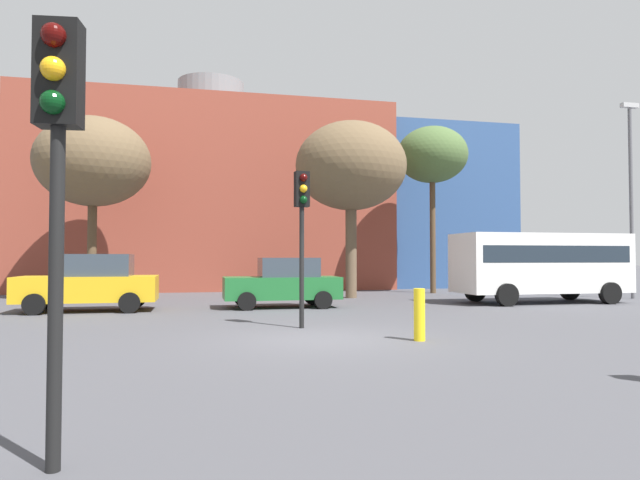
{
  "coord_description": "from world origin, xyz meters",
  "views": [
    {
      "loc": [
        -2.7,
        -11.77,
        1.77
      ],
      "look_at": [
        1.69,
        7.75,
        2.42
      ],
      "focal_mm": 30.92,
      "sensor_mm": 36.0,
      "label": 1
    }
  ],
  "objects_px": {
    "parked_car_1": "(91,283)",
    "traffic_light_island": "(302,213)",
    "white_bus": "(540,262)",
    "bare_tree_1": "(93,162)",
    "bare_tree_2": "(432,156)",
    "parked_car_2": "(283,283)",
    "bollard_yellow_0": "(419,315)",
    "traffic_light_near_left": "(57,138)",
    "street_lamp": "(631,188)",
    "bare_tree_0": "(351,167)"
  },
  "relations": [
    {
      "from": "parked_car_1",
      "to": "traffic_light_island",
      "type": "height_order",
      "value": "traffic_light_island"
    },
    {
      "from": "white_bus",
      "to": "bare_tree_1",
      "type": "distance_m",
      "value": 19.1
    },
    {
      "from": "parked_car_1",
      "to": "bare_tree_2",
      "type": "distance_m",
      "value": 17.46
    },
    {
      "from": "parked_car_2",
      "to": "white_bus",
      "type": "xyz_separation_m",
      "value": [
        10.25,
        -0.21,
        0.74
      ]
    },
    {
      "from": "bare_tree_1",
      "to": "bollard_yellow_0",
      "type": "height_order",
      "value": "bare_tree_1"
    },
    {
      "from": "traffic_light_near_left",
      "to": "bare_tree_1",
      "type": "bearing_deg",
      "value": -164.52
    },
    {
      "from": "parked_car_2",
      "to": "traffic_light_island",
      "type": "bearing_deg",
      "value": 85.67
    },
    {
      "from": "bare_tree_2",
      "to": "street_lamp",
      "type": "xyz_separation_m",
      "value": [
        6.92,
        -5.44,
        -2.14
      ]
    },
    {
      "from": "white_bus",
      "to": "bare_tree_1",
      "type": "bearing_deg",
      "value": -18.22
    },
    {
      "from": "traffic_light_island",
      "to": "bare_tree_0",
      "type": "distance_m",
      "value": 11.12
    },
    {
      "from": "traffic_light_near_left",
      "to": "bare_tree_1",
      "type": "height_order",
      "value": "bare_tree_1"
    },
    {
      "from": "bare_tree_1",
      "to": "street_lamp",
      "type": "bearing_deg",
      "value": -11.58
    },
    {
      "from": "parked_car_2",
      "to": "traffic_light_near_left",
      "type": "xyz_separation_m",
      "value": [
        -4.21,
        -14.61,
        1.89
      ]
    },
    {
      "from": "parked_car_1",
      "to": "bare_tree_1",
      "type": "distance_m",
      "value": 7.55
    },
    {
      "from": "parked_car_1",
      "to": "traffic_light_island",
      "type": "bearing_deg",
      "value": 135.69
    },
    {
      "from": "parked_car_2",
      "to": "bollard_yellow_0",
      "type": "xyz_separation_m",
      "value": [
        1.61,
        -8.52,
        -0.33
      ]
    },
    {
      "from": "parked_car_2",
      "to": "traffic_light_near_left",
      "type": "height_order",
      "value": "traffic_light_near_left"
    },
    {
      "from": "white_bus",
      "to": "bare_tree_1",
      "type": "xyz_separation_m",
      "value": [
        -17.68,
        5.82,
        4.28
      ]
    },
    {
      "from": "parked_car_1",
      "to": "bare_tree_1",
      "type": "height_order",
      "value": "bare_tree_1"
    },
    {
      "from": "traffic_light_island",
      "to": "bollard_yellow_0",
      "type": "bearing_deg",
      "value": 31.34
    },
    {
      "from": "street_lamp",
      "to": "bollard_yellow_0",
      "type": "bearing_deg",
      "value": -145.96
    },
    {
      "from": "parked_car_2",
      "to": "traffic_light_island",
      "type": "height_order",
      "value": "traffic_light_island"
    },
    {
      "from": "parked_car_1",
      "to": "traffic_light_island",
      "type": "distance_m",
      "value": 8.65
    },
    {
      "from": "traffic_light_near_left",
      "to": "bare_tree_0",
      "type": "xyz_separation_m",
      "value": [
        7.88,
        18.63,
        3.07
      ]
    },
    {
      "from": "bare_tree_2",
      "to": "street_lamp",
      "type": "distance_m",
      "value": 9.06
    },
    {
      "from": "parked_car_1",
      "to": "bollard_yellow_0",
      "type": "relative_size",
      "value": 3.93
    },
    {
      "from": "parked_car_1",
      "to": "street_lamp",
      "type": "relative_size",
      "value": 0.51
    },
    {
      "from": "parked_car_2",
      "to": "bare_tree_1",
      "type": "xyz_separation_m",
      "value": [
        -7.43,
        5.61,
        5.02
      ]
    },
    {
      "from": "parked_car_1",
      "to": "parked_car_2",
      "type": "relative_size",
      "value": 1.07
    },
    {
      "from": "traffic_light_near_left",
      "to": "traffic_light_island",
      "type": "height_order",
      "value": "traffic_light_island"
    },
    {
      "from": "bare_tree_1",
      "to": "bare_tree_0",
      "type": "bearing_deg",
      "value": -8.15
    },
    {
      "from": "bollard_yellow_0",
      "to": "street_lamp",
      "type": "distance_m",
      "value": 17.36
    },
    {
      "from": "bollard_yellow_0",
      "to": "bare_tree_0",
      "type": "bearing_deg",
      "value": 80.66
    },
    {
      "from": "parked_car_2",
      "to": "bare_tree_1",
      "type": "height_order",
      "value": "bare_tree_1"
    },
    {
      "from": "parked_car_2",
      "to": "bare_tree_0",
      "type": "distance_m",
      "value": 7.37
    },
    {
      "from": "white_bus",
      "to": "bare_tree_0",
      "type": "relative_size",
      "value": 0.86
    },
    {
      "from": "bare_tree_1",
      "to": "bollard_yellow_0",
      "type": "bearing_deg",
      "value": -57.39
    },
    {
      "from": "traffic_light_near_left",
      "to": "bare_tree_1",
      "type": "relative_size",
      "value": 0.48
    },
    {
      "from": "traffic_light_island",
      "to": "street_lamp",
      "type": "bearing_deg",
      "value": 106.34
    },
    {
      "from": "bare_tree_1",
      "to": "bare_tree_2",
      "type": "height_order",
      "value": "bare_tree_2"
    },
    {
      "from": "parked_car_2",
      "to": "bollard_yellow_0",
      "type": "distance_m",
      "value": 8.67
    },
    {
      "from": "parked_car_1",
      "to": "parked_car_2",
      "type": "distance_m",
      "value": 6.48
    },
    {
      "from": "bare_tree_0",
      "to": "bare_tree_2",
      "type": "distance_m",
      "value": 5.59
    },
    {
      "from": "bare_tree_0",
      "to": "bare_tree_2",
      "type": "relative_size",
      "value": 0.93
    },
    {
      "from": "traffic_light_near_left",
      "to": "bollard_yellow_0",
      "type": "height_order",
      "value": "traffic_light_near_left"
    },
    {
      "from": "white_bus",
      "to": "traffic_light_near_left",
      "type": "bearing_deg",
      "value": 44.88
    },
    {
      "from": "white_bus",
      "to": "bollard_yellow_0",
      "type": "bearing_deg",
      "value": 43.88
    },
    {
      "from": "white_bus",
      "to": "bollard_yellow_0",
      "type": "height_order",
      "value": "white_bus"
    },
    {
      "from": "white_bus",
      "to": "bare_tree_0",
      "type": "bearing_deg",
      "value": -32.73
    },
    {
      "from": "bare_tree_2",
      "to": "white_bus",
      "type": "bearing_deg",
      "value": -76.11
    }
  ]
}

